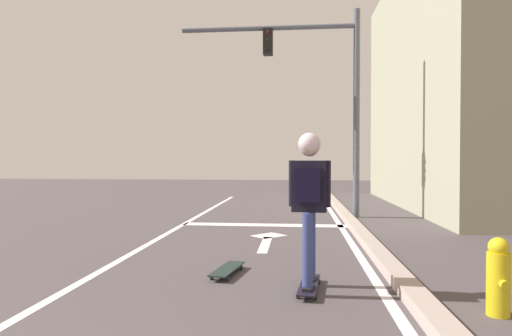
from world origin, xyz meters
name	(u,v)px	position (x,y,z in m)	size (l,w,h in m)	color
lane_line_center	(132,253)	(-0.24, 6.00, 0.00)	(0.12, 20.00, 0.01)	silver
lane_line_curbside	(361,258)	(3.19, 6.00, 0.00)	(0.12, 20.00, 0.01)	silver
stop_bar	(265,225)	(1.55, 9.03, 0.00)	(3.58, 0.40, 0.01)	silver
lane_arrow_stem	(265,244)	(1.73, 6.87, 0.00)	(0.16, 1.40, 0.01)	silver
lane_arrow_head	(269,235)	(1.73, 7.72, 0.00)	(0.56, 0.44, 0.01)	silver
curb_strip	(379,254)	(3.44, 6.00, 0.07)	(0.24, 24.00, 0.14)	#A7968C
skateboard	(309,285)	(2.40, 4.38, 0.06)	(0.28, 0.85, 0.08)	black
skater	(309,189)	(2.40, 4.36, 1.12)	(0.46, 0.62, 1.65)	navy
spare_skateboard	(227,269)	(1.40, 4.94, 0.07)	(0.35, 0.80, 0.08)	#1C2A28
traffic_signal_mast	(317,78)	(2.73, 10.53, 3.48)	(4.48, 0.34, 5.15)	#535764
fire_hydrant	(498,277)	(4.10, 3.80, 0.36)	(0.20, 0.30, 0.72)	gold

